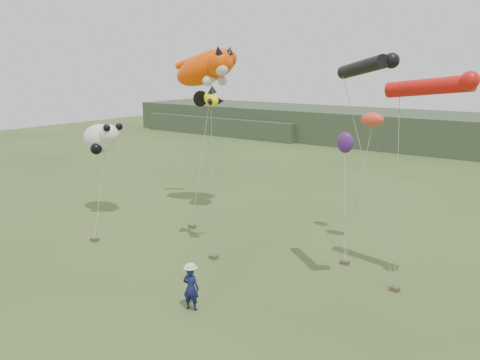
# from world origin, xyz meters

# --- Properties ---
(ground) EXTENTS (120.00, 120.00, 0.00)m
(ground) POSITION_xyz_m (0.00, 0.00, 0.00)
(ground) COLOR #385123
(ground) RESTS_ON ground
(headland) EXTENTS (90.00, 13.00, 4.00)m
(headland) POSITION_xyz_m (-3.11, 44.69, 1.92)
(headland) COLOR #2D3D28
(headland) RESTS_ON ground
(festival_attendant) EXTENTS (0.75, 0.60, 1.79)m
(festival_attendant) POSITION_xyz_m (-0.18, -0.20, 0.90)
(festival_attendant) COLOR #13194A
(festival_attendant) RESTS_ON ground
(sandbag_anchors) EXTENTS (15.65, 5.43, 0.20)m
(sandbag_anchors) POSITION_xyz_m (-1.97, 5.41, 0.10)
(sandbag_anchors) COLOR brown
(sandbag_anchors) RESTS_ON ground
(cat_kite) EXTENTS (5.64, 3.61, 3.32)m
(cat_kite) POSITION_xyz_m (-8.10, 10.77, 9.30)
(cat_kite) COLOR #F74500
(cat_kite) RESTS_ON ground
(fish_kite) EXTENTS (2.22, 1.44, 1.10)m
(fish_kite) POSITION_xyz_m (-3.69, 5.14, 7.81)
(fish_kite) COLOR #FFEF0D
(fish_kite) RESTS_ON ground
(tube_kites) EXTENTS (5.37, 3.79, 1.81)m
(tube_kites) POSITION_xyz_m (5.64, 6.58, 8.83)
(tube_kites) COLOR black
(tube_kites) RESTS_ON ground
(panda_kite) EXTENTS (3.20, 2.07, 1.99)m
(panda_kite) POSITION_xyz_m (-12.99, 6.02, 4.95)
(panda_kite) COLOR white
(panda_kite) RESTS_ON ground
(misc_kites) EXTENTS (2.93, 1.86, 2.41)m
(misc_kites) POSITION_xyz_m (1.81, 10.87, 5.92)
(misc_kites) COLOR #F43E29
(misc_kites) RESTS_ON ground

